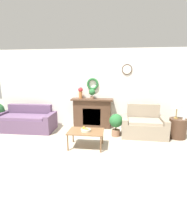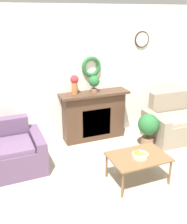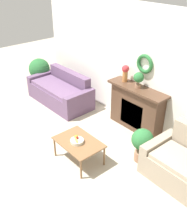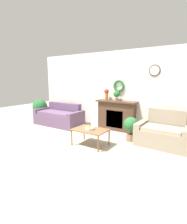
{
  "view_description": "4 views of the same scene",
  "coord_description": "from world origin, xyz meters",
  "px_view_note": "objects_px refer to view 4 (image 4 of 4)",
  "views": [
    {
      "loc": [
        0.91,
        -3.57,
        1.96
      ],
      "look_at": [
        0.25,
        1.59,
        0.74
      ],
      "focal_mm": 28.0,
      "sensor_mm": 36.0,
      "label": 1
    },
    {
      "loc": [
        -1.82,
        -2.38,
        2.54
      ],
      "look_at": [
        -0.23,
        1.57,
        0.92
      ],
      "focal_mm": 42.0,
      "sensor_mm": 36.0,
      "label": 2
    },
    {
      "loc": [
        3.35,
        -1.69,
        3.41
      ],
      "look_at": [
        -0.05,
        1.22,
        0.78
      ],
      "focal_mm": 42.0,
      "sensor_mm": 36.0,
      "label": 3
    },
    {
      "loc": [
        2.69,
        -3.01,
        1.76
      ],
      "look_at": [
        -0.15,
        1.3,
        0.78
      ],
      "focal_mm": 28.0,
      "sensor_mm": 36.0,
      "label": 4
    }
  ],
  "objects_px": {
    "fruit_bowl": "(89,128)",
    "potted_plant_floor_by_loveseat": "(131,126)",
    "fireplace": "(116,115)",
    "couch_left": "(59,117)",
    "vase_on_mantel_left": "(106,94)",
    "potted_plant_floor_by_couch": "(40,107)",
    "potted_plant_on_mantel": "(117,95)",
    "loveseat_right": "(163,134)",
    "coffee_table": "(90,131)"
  },
  "relations": [
    {
      "from": "fireplace",
      "to": "couch_left",
      "type": "xyz_separation_m",
      "value": [
        -2.16,
        -0.58,
        -0.21
      ]
    },
    {
      "from": "potted_plant_on_mantel",
      "to": "loveseat_right",
      "type": "bearing_deg",
      "value": -19.34
    },
    {
      "from": "loveseat_right",
      "to": "vase_on_mantel_left",
      "type": "distance_m",
      "value": 2.37
    },
    {
      "from": "potted_plant_on_mantel",
      "to": "potted_plant_floor_by_loveseat",
      "type": "bearing_deg",
      "value": -42.21
    },
    {
      "from": "loveseat_right",
      "to": "fruit_bowl",
      "type": "bearing_deg",
      "value": -144.09
    },
    {
      "from": "fireplace",
      "to": "fruit_bowl",
      "type": "height_order",
      "value": "fireplace"
    },
    {
      "from": "couch_left",
      "to": "potted_plant_floor_by_couch",
      "type": "height_order",
      "value": "potted_plant_floor_by_couch"
    },
    {
      "from": "coffee_table",
      "to": "potted_plant_floor_by_loveseat",
      "type": "height_order",
      "value": "potted_plant_floor_by_loveseat"
    },
    {
      "from": "fireplace",
      "to": "loveseat_right",
      "type": "xyz_separation_m",
      "value": [
        1.69,
        -0.61,
        -0.2
      ]
    },
    {
      "from": "couch_left",
      "to": "fruit_bowl",
      "type": "height_order",
      "value": "couch_left"
    },
    {
      "from": "vase_on_mantel_left",
      "to": "potted_plant_floor_by_couch",
      "type": "distance_m",
      "value": 3.04
    },
    {
      "from": "fireplace",
      "to": "coffee_table",
      "type": "xyz_separation_m",
      "value": [
        0.07,
        -1.69,
        -0.12
      ]
    },
    {
      "from": "fireplace",
      "to": "potted_plant_floor_by_loveseat",
      "type": "height_order",
      "value": "fireplace"
    },
    {
      "from": "couch_left",
      "to": "fruit_bowl",
      "type": "relative_size",
      "value": 7.56
    },
    {
      "from": "fireplace",
      "to": "loveseat_right",
      "type": "distance_m",
      "value": 1.8
    },
    {
      "from": "coffee_table",
      "to": "vase_on_mantel_left",
      "type": "xyz_separation_m",
      "value": [
        -0.47,
        1.7,
        0.85
      ]
    },
    {
      "from": "loveseat_right",
      "to": "potted_plant_floor_by_couch",
      "type": "distance_m",
      "value": 5.02
    },
    {
      "from": "coffee_table",
      "to": "potted_plant_floor_by_couch",
      "type": "relative_size",
      "value": 1.0
    },
    {
      "from": "potted_plant_floor_by_loveseat",
      "to": "loveseat_right",
      "type": "bearing_deg",
      "value": 11.49
    },
    {
      "from": "potted_plant_floor_by_couch",
      "to": "coffee_table",
      "type": "bearing_deg",
      "value": -19.03
    },
    {
      "from": "potted_plant_floor_by_loveseat",
      "to": "potted_plant_floor_by_couch",
      "type": "bearing_deg",
      "value": 176.47
    },
    {
      "from": "potted_plant_on_mantel",
      "to": "potted_plant_floor_by_couch",
      "type": "relative_size",
      "value": 0.37
    },
    {
      "from": "fruit_bowl",
      "to": "loveseat_right",
      "type": "bearing_deg",
      "value": 34.58
    },
    {
      "from": "potted_plant_on_mantel",
      "to": "potted_plant_floor_by_loveseat",
      "type": "distance_m",
      "value": 1.4
    },
    {
      "from": "fruit_bowl",
      "to": "potted_plant_floor_by_loveseat",
      "type": "bearing_deg",
      "value": 50.61
    },
    {
      "from": "fireplace",
      "to": "vase_on_mantel_left",
      "type": "relative_size",
      "value": 3.73
    },
    {
      "from": "fireplace",
      "to": "coffee_table",
      "type": "relative_size",
      "value": 1.57
    },
    {
      "from": "potted_plant_on_mantel",
      "to": "potted_plant_floor_by_couch",
      "type": "height_order",
      "value": "potted_plant_on_mantel"
    },
    {
      "from": "fireplace",
      "to": "fruit_bowl",
      "type": "distance_m",
      "value": 1.73
    },
    {
      "from": "couch_left",
      "to": "potted_plant_floor_by_loveseat",
      "type": "xyz_separation_m",
      "value": [
        3.0,
        -0.2,
        0.13
      ]
    },
    {
      "from": "coffee_table",
      "to": "potted_plant_floor_by_loveseat",
      "type": "bearing_deg",
      "value": 49.66
    },
    {
      "from": "fireplace",
      "to": "potted_plant_floor_by_couch",
      "type": "height_order",
      "value": "fireplace"
    },
    {
      "from": "couch_left",
      "to": "loveseat_right",
      "type": "xyz_separation_m",
      "value": [
        3.85,
        -0.03,
        0.02
      ]
    },
    {
      "from": "couch_left",
      "to": "potted_plant_floor_by_couch",
      "type": "relative_size",
      "value": 2.07
    },
    {
      "from": "potted_plant_floor_by_couch",
      "to": "potted_plant_on_mantel",
      "type": "bearing_deg",
      "value": 8.7
    },
    {
      "from": "fireplace",
      "to": "potted_plant_floor_by_couch",
      "type": "bearing_deg",
      "value": -171.06
    },
    {
      "from": "fruit_bowl",
      "to": "vase_on_mantel_left",
      "type": "relative_size",
      "value": 0.65
    },
    {
      "from": "couch_left",
      "to": "potted_plant_floor_by_loveseat",
      "type": "bearing_deg",
      "value": -4.74
    },
    {
      "from": "fruit_bowl",
      "to": "potted_plant_on_mantel",
      "type": "distance_m",
      "value": 1.87
    },
    {
      "from": "fireplace",
      "to": "fruit_bowl",
      "type": "relative_size",
      "value": 5.7
    },
    {
      "from": "coffee_table",
      "to": "potted_plant_floor_by_couch",
      "type": "xyz_separation_m",
      "value": [
        -3.39,
        1.17,
        0.17
      ]
    },
    {
      "from": "loveseat_right",
      "to": "coffee_table",
      "type": "height_order",
      "value": "loveseat_right"
    },
    {
      "from": "fireplace",
      "to": "potted_plant_floor_by_loveseat",
      "type": "xyz_separation_m",
      "value": [
        0.84,
        -0.78,
        -0.09
      ]
    },
    {
      "from": "loveseat_right",
      "to": "potted_plant_on_mantel",
      "type": "distance_m",
      "value": 2.01
    },
    {
      "from": "potted_plant_on_mantel",
      "to": "potted_plant_floor_by_couch",
      "type": "distance_m",
      "value": 3.42
    },
    {
      "from": "couch_left",
      "to": "potted_plant_floor_by_couch",
      "type": "bearing_deg",
      "value": 176.25
    },
    {
      "from": "fireplace",
      "to": "fruit_bowl",
      "type": "bearing_deg",
      "value": -87.91
    },
    {
      "from": "vase_on_mantel_left",
      "to": "potted_plant_on_mantel",
      "type": "height_order",
      "value": "vase_on_mantel_left"
    },
    {
      "from": "loveseat_right",
      "to": "potted_plant_floor_by_couch",
      "type": "relative_size",
      "value": 1.48
    },
    {
      "from": "fruit_bowl",
      "to": "vase_on_mantel_left",
      "type": "bearing_deg",
      "value": 105.14
    }
  ]
}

